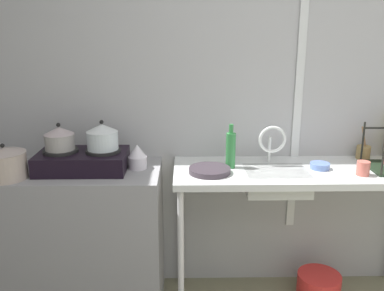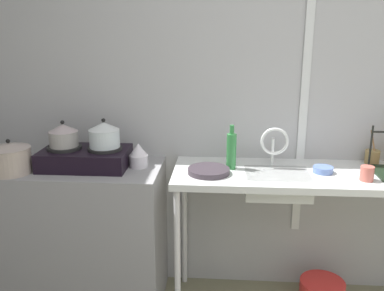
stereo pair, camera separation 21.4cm
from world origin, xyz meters
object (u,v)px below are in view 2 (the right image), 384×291
sink_basin (277,184)px  pot_on_left_burner (63,135)px  percolator (139,155)px  pot_on_right_burner (104,135)px  frying_pan (209,171)px  small_bowl_on_drainboard (323,170)px  cup_by_rack (367,174)px  bottle_by_sink (231,150)px  utensil_jar (372,157)px  pot_beside_stove (10,158)px  stove (85,157)px  faucet (274,143)px

sink_basin → pot_on_left_burner: bearing=178.6°
percolator → sink_basin: (0.82, -0.06, -0.14)m
pot_on_right_burner → frying_pan: size_ratio=0.75×
pot_on_left_burner → small_bowl_on_drainboard: (1.53, -0.00, -0.18)m
frying_pan → pot_on_right_burner: bearing=174.2°
percolator → small_bowl_on_drainboard: bearing=-1.4°
cup_by_rack → bottle_by_sink: 0.76m
percolator → utensil_jar: 1.44m
pot_beside_stove → sink_basin: 1.55m
pot_on_left_burner → pot_on_right_burner: size_ratio=0.95×
stove → utensil_jar: size_ratio=2.46×
pot_beside_stove → percolator: pot_beside_stove is taller
pot_on_left_burner → bottle_by_sink: pot_on_left_burner is taller
faucet → small_bowl_on_drainboard: size_ratio=2.15×
faucet → cup_by_rack: 0.54m
sink_basin → pot_beside_stove: bearing=-176.1°
pot_on_left_burner → pot_beside_stove: bearing=-153.2°
pot_beside_stove → frying_pan: pot_beside_stove is taller
small_bowl_on_drainboard → utensil_jar: size_ratio=0.55×
sink_basin → cup_by_rack: 0.49m
small_bowl_on_drainboard → utensil_jar: (0.34, 0.20, 0.03)m
utensil_jar → stove: bearing=-173.6°
stove → cup_by_rack: (1.62, -0.12, -0.02)m
pot_on_right_burner → faucet: bearing=4.3°
percolator → frying_pan: 0.44m
pot_on_right_burner → percolator: bearing=7.6°
pot_on_left_burner → sink_basin: 1.29m
small_bowl_on_drainboard → sink_basin: bearing=-173.2°
sink_basin → cup_by_rack: size_ratio=4.53×
stove → small_bowl_on_drainboard: (1.41, -0.00, -0.04)m
pot_on_right_burner → sink_basin: (1.02, -0.03, -0.27)m
stove → percolator: (0.32, 0.03, 0.01)m
faucet → frying_pan: faucet is taller
stove → faucet: (1.13, 0.07, 0.09)m
frying_pan → small_bowl_on_drainboard: 0.67m
pot_beside_stove → faucet: bearing=7.9°
pot_on_right_burner → bottle_by_sink: 0.76m
faucet → percolator: bearing=-176.6°
stove → bottle_by_sink: size_ratio=1.94×
frying_pan → utensil_jar: bearing=14.6°
pot_on_left_burner → frying_pan: size_ratio=0.71×
small_bowl_on_drainboard → pot_on_right_burner: bearing=180.0°
small_bowl_on_drainboard → utensil_jar: 0.39m
sink_basin → faucet: bearing=97.6°
cup_by_rack → stove: bearing=175.8°
pot_on_right_burner → frying_pan: (0.62, -0.06, -0.19)m
stove → sink_basin: size_ratio=1.39×
stove → utensil_jar: 1.76m
frying_pan → small_bowl_on_drainboard: (0.66, 0.06, 0.00)m
percolator → faucet: faucet is taller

